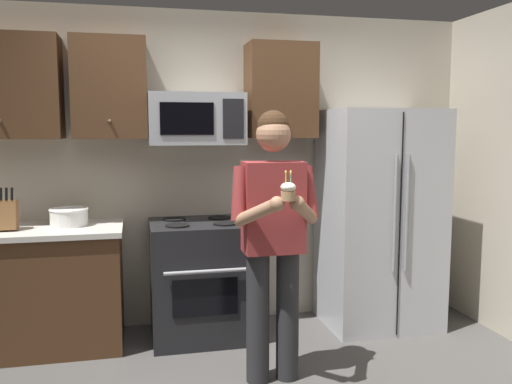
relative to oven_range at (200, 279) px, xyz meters
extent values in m
cube|color=#B7AD99|center=(0.15, 0.39, 0.84)|extent=(4.40, 0.10, 2.60)
cube|color=black|center=(0.00, 0.00, 0.00)|extent=(0.76, 0.66, 0.92)
cube|color=black|center=(0.00, -0.33, -0.04)|extent=(0.48, 0.01, 0.28)
cylinder|color=#99999E|center=(0.00, -0.36, 0.16)|extent=(0.60, 0.03, 0.03)
cylinder|color=black|center=(-0.18, -0.14, 0.46)|extent=(0.18, 0.18, 0.01)
cylinder|color=black|center=(0.18, -0.14, 0.46)|extent=(0.18, 0.18, 0.01)
cylinder|color=black|center=(-0.18, 0.14, 0.46)|extent=(0.18, 0.18, 0.01)
cylinder|color=black|center=(0.18, 0.14, 0.46)|extent=(0.18, 0.18, 0.01)
cube|color=#9EA0A5|center=(0.00, 0.12, 1.26)|extent=(0.74, 0.40, 0.40)
cube|color=black|center=(-0.09, -0.08, 1.26)|extent=(0.40, 0.01, 0.24)
cube|color=black|center=(0.26, -0.08, 1.26)|extent=(0.16, 0.01, 0.30)
cube|color=#B7BABF|center=(1.50, -0.04, 0.44)|extent=(0.90, 0.72, 1.80)
cylinder|color=gray|center=(1.45, -0.41, 0.54)|extent=(0.02, 0.02, 0.90)
cylinder|color=gray|center=(1.55, -0.41, 0.54)|extent=(0.02, 0.02, 0.90)
cube|color=black|center=(1.50, -0.40, 0.44)|extent=(0.01, 0.01, 1.74)
cube|color=#4C301C|center=(-1.40, 0.17, 1.49)|extent=(0.80, 0.34, 0.76)
sphere|color=brown|center=(-1.40, -0.01, 1.24)|extent=(0.03, 0.03, 0.03)
cube|color=#4C301C|center=(-0.65, 0.17, 1.49)|extent=(0.55, 0.34, 0.76)
sphere|color=brown|center=(-0.65, -0.01, 1.24)|extent=(0.03, 0.03, 0.03)
cube|color=#4C301C|center=(0.70, 0.17, 1.49)|extent=(0.55, 0.34, 0.76)
sphere|color=brown|center=(0.70, -0.01, 1.24)|extent=(0.03, 0.03, 0.03)
cube|color=#4C301C|center=(-1.30, 0.02, -0.02)|extent=(1.40, 0.62, 0.88)
cube|color=beige|center=(-1.30, 0.02, 0.44)|extent=(1.44, 0.66, 0.04)
cube|color=brown|center=(-1.39, -0.03, 0.57)|extent=(0.16, 0.15, 0.24)
cylinder|color=black|center=(-1.41, -0.05, 0.72)|extent=(0.02, 0.04, 0.09)
cylinder|color=black|center=(-1.37, -0.05, 0.72)|extent=(0.02, 0.04, 0.09)
cylinder|color=black|center=(-1.34, -0.05, 0.72)|extent=(0.02, 0.04, 0.09)
cylinder|color=white|center=(-0.97, 0.07, 0.52)|extent=(0.27, 0.27, 0.12)
torus|color=white|center=(-0.97, 0.07, 0.58)|extent=(0.28, 0.28, 0.02)
cylinder|color=#262628|center=(0.27, -0.85, -0.03)|extent=(0.15, 0.15, 0.86)
cylinder|color=#262628|center=(0.47, -0.85, -0.03)|extent=(0.15, 0.15, 0.86)
cube|color=maroon|center=(0.37, -0.85, 0.69)|extent=(0.38, 0.22, 0.58)
sphere|color=#A37556|center=(0.37, -0.85, 1.15)|extent=(0.22, 0.22, 0.22)
sphere|color=#382314|center=(0.37, -0.84, 1.20)|extent=(0.20, 0.20, 0.20)
cylinder|color=maroon|center=(0.15, -0.88, 0.78)|extent=(0.15, 0.18, 0.35)
cylinder|color=#A37556|center=(0.22, -1.04, 0.69)|extent=(0.26, 0.33, 0.21)
sphere|color=#A37556|center=(0.31, -1.17, 0.76)|extent=(0.09, 0.09, 0.09)
cylinder|color=maroon|center=(0.60, -0.88, 0.78)|extent=(0.15, 0.18, 0.35)
cylinder|color=#A37556|center=(0.52, -1.04, 0.69)|extent=(0.26, 0.33, 0.21)
sphere|color=#A37556|center=(0.43, -1.17, 0.76)|extent=(0.09, 0.09, 0.09)
cylinder|color=#A87F56|center=(0.37, -1.19, 0.80)|extent=(0.08, 0.08, 0.06)
ellipsoid|color=white|center=(0.37, -1.19, 0.85)|extent=(0.09, 0.09, 0.06)
cylinder|color=#4CBF66|center=(0.39, -1.19, 0.90)|extent=(0.01, 0.01, 0.06)
ellipsoid|color=#FFD159|center=(0.39, -1.19, 0.94)|extent=(0.01, 0.01, 0.02)
cylinder|color=#F2D84C|center=(0.36, -1.19, 0.90)|extent=(0.01, 0.01, 0.06)
ellipsoid|color=#FFD159|center=(0.36, -1.19, 0.94)|extent=(0.01, 0.01, 0.02)
camera|label=1|loc=(-0.48, -4.12, 1.19)|focal=37.62mm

